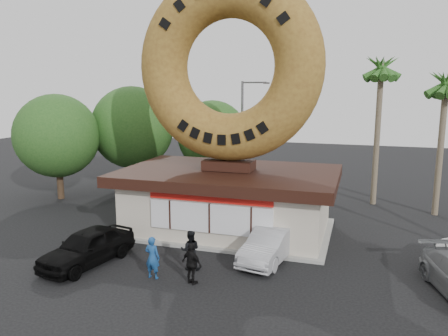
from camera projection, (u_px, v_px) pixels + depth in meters
ground at (186, 275)px, 17.82m from camera, size 90.00×90.00×0.00m
donut_shop at (229, 198)px, 23.11m from camera, size 11.20×7.20×3.80m
giant_donut at (229, 67)px, 21.88m from camera, size 9.52×2.43×9.52m
tree_west at (133, 128)px, 31.97m from camera, size 6.00×6.00×7.65m
tree_mid at (212, 136)px, 32.33m from camera, size 5.20×5.20×6.63m
tree_far at (57, 136)px, 29.31m from camera, size 5.60×5.60×7.14m
palm_near at (381, 73)px, 27.19m from camera, size 2.60×2.60×9.75m
palm_far at (446, 88)px, 24.92m from camera, size 2.60×2.60×8.75m
street_lamp at (244, 129)px, 32.55m from camera, size 2.11×0.20×8.00m
person_left at (152, 257)px, 17.39m from camera, size 0.66×0.45×1.74m
person_center at (190, 250)px, 18.22m from camera, size 0.97×0.85×1.70m
person_right at (192, 264)px, 16.87m from camera, size 1.05×0.74×1.66m
car_black at (87, 247)px, 18.80m from camera, size 2.72×4.84×1.55m
car_silver at (270, 244)px, 19.29m from camera, size 2.21×4.51×1.42m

